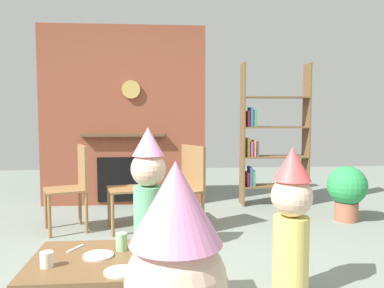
% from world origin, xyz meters
% --- Properties ---
extents(ground_plane, '(12.00, 12.00, 0.00)m').
position_xyz_m(ground_plane, '(0.00, 0.00, 0.00)').
color(ground_plane, gray).
extents(brick_fireplace_feature, '(2.20, 0.28, 2.40)m').
position_xyz_m(brick_fireplace_feature, '(-0.59, 2.60, 1.19)').
color(brick_fireplace_feature, brown).
rests_on(brick_fireplace_feature, ground_plane).
extents(bookshelf, '(0.90, 0.28, 1.90)m').
position_xyz_m(bookshelf, '(1.36, 2.40, 0.87)').
color(bookshelf, brown).
rests_on(bookshelf, ground_plane).
extents(coffee_table, '(1.10, 0.68, 0.39)m').
position_xyz_m(coffee_table, '(-0.32, -0.54, 0.34)').
color(coffee_table, brown).
rests_on(coffee_table, ground_plane).
extents(paper_cup_near_left, '(0.07, 0.07, 0.10)m').
position_xyz_m(paper_cup_near_left, '(-0.14, -0.52, 0.44)').
color(paper_cup_near_left, '#E5666B').
rests_on(paper_cup_near_left, coffee_table).
extents(paper_cup_near_right, '(0.07, 0.07, 0.09)m').
position_xyz_m(paper_cup_near_right, '(-0.75, -0.65, 0.43)').
color(paper_cup_near_right, silver).
rests_on(paper_cup_near_right, coffee_table).
extents(paper_cup_center, '(0.07, 0.07, 0.11)m').
position_xyz_m(paper_cup_center, '(-0.36, -0.41, 0.45)').
color(paper_cup_center, '#8CD18C').
rests_on(paper_cup_center, coffee_table).
extents(paper_plate_front, '(0.17, 0.17, 0.01)m').
position_xyz_m(paper_plate_front, '(-0.33, -0.76, 0.40)').
color(paper_plate_front, white).
rests_on(paper_plate_front, coffee_table).
extents(paper_plate_rear, '(0.18, 0.18, 0.01)m').
position_xyz_m(paper_plate_rear, '(-0.49, -0.51, 0.40)').
color(paper_plate_rear, white).
rests_on(paper_plate_rear, coffee_table).
extents(birthday_cake_slice, '(0.10, 0.10, 0.07)m').
position_xyz_m(birthday_cake_slice, '(-0.12, -0.41, 0.43)').
color(birthday_cake_slice, '#EAC68C').
rests_on(birthday_cake_slice, coffee_table).
extents(table_fork, '(0.08, 0.14, 0.01)m').
position_xyz_m(table_fork, '(-0.65, -0.36, 0.39)').
color(table_fork, silver).
rests_on(table_fork, coffee_table).
extents(child_in_pink, '(0.28, 0.28, 1.01)m').
position_xyz_m(child_in_pink, '(0.77, -0.27, 0.54)').
color(child_in_pink, '#E0CC66').
rests_on(child_in_pink, ground_plane).
extents(child_by_the_chairs, '(0.31, 0.31, 1.12)m').
position_xyz_m(child_by_the_chairs, '(-0.22, 0.63, 0.59)').
color(child_by_the_chairs, '#66B27F').
rests_on(child_by_the_chairs, ground_plane).
extents(dining_chair_left, '(0.52, 0.52, 0.90)m').
position_xyz_m(dining_chair_left, '(-1.02, 1.40, 0.51)').
color(dining_chair_left, olive).
rests_on(dining_chair_left, ground_plane).
extents(dining_chair_middle, '(0.48, 0.48, 0.90)m').
position_xyz_m(dining_chair_middle, '(-0.36, 1.36, 0.51)').
color(dining_chair_middle, olive).
rests_on(dining_chair_middle, ground_plane).
extents(dining_chair_right, '(0.55, 0.55, 0.90)m').
position_xyz_m(dining_chair_right, '(0.16, 1.25, 0.51)').
color(dining_chair_right, olive).
rests_on(dining_chair_right, ground_plane).
extents(potted_plant_tall, '(0.45, 0.45, 0.63)m').
position_xyz_m(potted_plant_tall, '(2.03, 1.50, 0.37)').
color(potted_plant_tall, '#9E5B42').
rests_on(potted_plant_tall, ground_plane).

